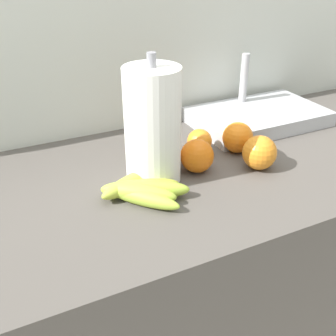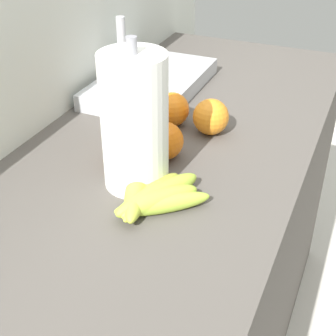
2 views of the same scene
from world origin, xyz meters
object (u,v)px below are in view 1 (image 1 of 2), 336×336
banana_bunch (142,188)px  orange_right (199,141)px  sink_basin (257,116)px  orange_back_right (197,156)px  orange_center (238,138)px  orange_back_left (167,151)px  paper_towel_roll (153,126)px  orange_front (259,153)px

banana_bunch → orange_right: 0.25m
sink_basin → orange_back_right: bearing=-150.2°
banana_bunch → orange_center: (0.31, 0.09, 0.02)m
orange_back_right → banana_bunch: bearing=-164.8°
banana_bunch → orange_back_left: size_ratio=3.29×
orange_center → banana_bunch: bearing=-164.0°
orange_center → orange_back_left: orange_center is taller
orange_center → orange_back_left: 0.20m
banana_bunch → paper_towel_roll: size_ratio=0.75×
orange_right → sink_basin: 0.28m
orange_right → orange_front: orange_front is taller
orange_right → paper_towel_roll: paper_towel_roll is taller
banana_bunch → orange_back_right: 0.17m
orange_back_right → orange_back_left: 0.08m
orange_back_left → sink_basin: size_ratio=0.17×
orange_back_right → paper_towel_roll: (-0.11, 0.01, 0.09)m
orange_front → sink_basin: size_ratio=0.21×
orange_front → sink_basin: (0.17, 0.23, -0.02)m
orange_right → paper_towel_roll: 0.20m
sink_basin → orange_front: bearing=-126.1°
paper_towel_roll → orange_back_right: bearing=-6.7°
orange_front → orange_center: orange_front is taller
paper_towel_roll → sink_basin: 0.47m
paper_towel_roll → orange_right: bearing=23.2°
orange_back_left → paper_towel_roll: bearing=-138.5°
orange_center → paper_towel_roll: 0.27m
orange_center → orange_front: bearing=-92.3°
orange_back_right → orange_back_left: size_ratio=1.22×
banana_bunch → orange_center: orange_center is taller
banana_bunch → sink_basin: sink_basin is taller
orange_right → orange_back_right: orange_back_right is taller
orange_back_right → orange_center: (0.15, 0.04, -0.00)m
banana_bunch → orange_right: orange_right is taller
orange_right → orange_center: orange_center is taller
orange_center → sink_basin: 0.21m
sink_basin → orange_center: bearing=-141.0°
orange_back_right → paper_towel_roll: bearing=173.3°
orange_back_left → orange_center: bearing=-6.2°
orange_back_left → banana_bunch: bearing=-135.9°
orange_back_left → orange_right: bearing=9.2°
banana_bunch → orange_front: orange_front is taller
orange_back_right → orange_front: bearing=-20.4°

